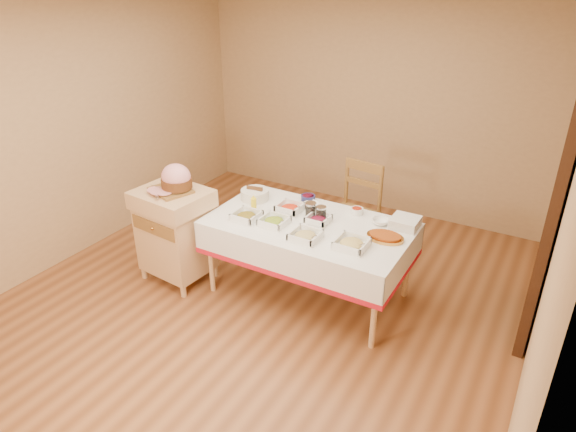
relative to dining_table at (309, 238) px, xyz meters
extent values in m
plane|color=brown|center=(-0.30, -0.30, -0.60)|extent=(5.00, 5.00, 0.00)
plane|color=white|center=(-0.30, -0.30, 2.00)|extent=(5.00, 5.00, 0.00)
plane|color=tan|center=(-0.30, 2.20, 0.70)|extent=(4.50, 0.00, 4.50)
plane|color=tan|center=(-2.55, -0.30, 0.70)|extent=(0.00, 5.00, 5.00)
plane|color=tan|center=(1.95, -0.30, 0.70)|extent=(0.00, 5.00, 5.00)
cube|color=black|center=(1.91, 0.60, 0.45)|extent=(0.06, 0.90, 2.10)
cube|color=#371E11|center=(1.89, 0.10, 0.45)|extent=(0.08, 0.10, 2.10)
cube|color=#371E11|center=(1.89, 1.10, 0.45)|extent=(0.08, 0.10, 2.10)
cube|color=tan|center=(0.00, 0.00, 0.13)|extent=(1.80, 1.00, 0.04)
cylinder|color=tan|center=(-0.82, -0.42, -0.24)|extent=(0.05, 0.05, 0.71)
cylinder|color=tan|center=(-0.82, 0.42, -0.24)|extent=(0.05, 0.05, 0.71)
cylinder|color=tan|center=(0.82, -0.42, -0.24)|extent=(0.05, 0.05, 0.71)
cylinder|color=tan|center=(0.82, 0.42, -0.24)|extent=(0.05, 0.05, 0.71)
cube|color=white|center=(0.00, 0.00, 0.16)|extent=(1.82, 1.02, 0.01)
cube|color=tan|center=(-1.26, -0.39, -0.15)|extent=(0.67, 0.57, 0.67)
cube|color=tan|center=(-1.26, -0.39, 0.26)|extent=(0.72, 0.62, 0.17)
cube|color=olive|center=(-1.26, -0.65, 0.07)|extent=(0.55, 0.06, 0.13)
sphere|color=#BF8336|center=(-1.26, -0.66, 0.07)|extent=(0.03, 0.03, 0.03)
cylinder|color=tan|center=(-1.54, -0.62, -0.54)|extent=(0.06, 0.06, 0.11)
cylinder|color=tan|center=(-1.54, -0.17, -0.54)|extent=(0.06, 0.06, 0.11)
cylinder|color=tan|center=(-0.98, -0.62, -0.54)|extent=(0.06, 0.06, 0.11)
cylinder|color=tan|center=(-0.98, -0.17, -0.54)|extent=(0.06, 0.06, 0.11)
cube|color=olive|center=(0.09, 0.79, -0.08)|extent=(0.53, 0.51, 0.03)
cylinder|color=olive|center=(-0.14, 0.61, -0.35)|extent=(0.04, 0.04, 0.50)
cylinder|color=olive|center=(-0.09, 1.01, -0.35)|extent=(0.04, 0.04, 0.50)
cylinder|color=olive|center=(0.26, 0.56, -0.35)|extent=(0.04, 0.04, 0.50)
cylinder|color=olive|center=(0.31, 0.96, -0.35)|extent=(0.04, 0.04, 0.50)
cylinder|color=olive|center=(-0.09, 1.01, 0.17)|extent=(0.04, 0.04, 0.54)
cylinder|color=olive|center=(0.31, 0.96, 0.17)|extent=(0.04, 0.04, 0.54)
cube|color=olive|center=(0.11, 0.98, 0.40)|extent=(0.43, 0.09, 0.10)
cube|color=olive|center=(-1.26, -0.39, 0.36)|extent=(0.38, 0.30, 0.02)
ellipsoid|color=pink|center=(-1.21, -0.36, 0.49)|extent=(0.28, 0.25, 0.24)
cylinder|color=#5B3114|center=(-1.21, -0.36, 0.43)|extent=(0.29, 0.29, 0.09)
cube|color=silver|center=(-1.30, -0.54, 0.37)|extent=(0.24, 0.11, 0.00)
cylinder|color=silver|center=(-1.33, -0.44, 0.38)|extent=(0.27, 0.08, 0.01)
cube|color=white|center=(-0.53, -0.22, 0.17)|extent=(0.23, 0.23, 0.01)
ellipsoid|color=red|center=(-0.53, -0.22, 0.19)|extent=(0.18, 0.18, 0.06)
cylinder|color=silver|center=(-0.48, -0.24, 0.20)|extent=(0.14, 0.01, 0.10)
cube|color=white|center=(-0.26, -0.18, 0.17)|extent=(0.23, 0.23, 0.01)
ellipsoid|color=gold|center=(-0.26, -0.18, 0.19)|extent=(0.18, 0.18, 0.06)
cylinder|color=silver|center=(-0.21, -0.20, 0.19)|extent=(0.13, 0.01, 0.09)
cube|color=white|center=(0.11, -0.28, 0.17)|extent=(0.24, 0.24, 0.01)
ellipsoid|color=tan|center=(0.11, -0.28, 0.19)|extent=(0.18, 0.18, 0.06)
cylinder|color=silver|center=(0.16, -0.30, 0.19)|extent=(0.13, 0.01, 0.10)
cube|color=white|center=(0.50, -0.21, 0.17)|extent=(0.26, 0.26, 0.01)
ellipsoid|color=tan|center=(0.50, -0.21, 0.19)|extent=(0.20, 0.20, 0.07)
cylinder|color=silver|center=(0.56, -0.23, 0.19)|extent=(0.13, 0.01, 0.10)
cube|color=white|center=(-0.27, 0.12, 0.17)|extent=(0.22, 0.22, 0.02)
ellipsoid|color=red|center=(-0.27, 0.12, 0.19)|extent=(0.17, 0.17, 0.06)
cylinder|color=silver|center=(-0.22, 0.10, 0.20)|extent=(0.15, 0.01, 0.11)
cube|color=white|center=(0.07, 0.05, 0.17)|extent=(0.20, 0.20, 0.01)
ellipsoid|color=maroon|center=(0.07, 0.05, 0.19)|extent=(0.15, 0.15, 0.05)
cylinder|color=silver|center=(0.11, 0.03, 0.19)|extent=(0.13, 0.01, 0.09)
cylinder|color=white|center=(-0.68, 0.29, 0.19)|extent=(0.12, 0.12, 0.05)
cylinder|color=black|center=(-0.68, 0.29, 0.20)|extent=(0.09, 0.09, 0.02)
cylinder|color=navy|center=(-0.23, 0.41, 0.19)|extent=(0.14, 0.14, 0.06)
cylinder|color=maroon|center=(-0.23, 0.41, 0.21)|extent=(0.11, 0.11, 0.02)
cylinder|color=white|center=(0.30, 0.38, 0.19)|extent=(0.12, 0.12, 0.06)
cylinder|color=red|center=(0.30, 0.38, 0.21)|extent=(0.09, 0.09, 0.02)
imported|color=white|center=(-0.13, 0.30, 0.18)|extent=(0.21, 0.21, 0.04)
imported|color=white|center=(0.57, 0.30, 0.19)|extent=(0.20, 0.20, 0.05)
cylinder|color=silver|center=(-0.06, 0.13, 0.22)|extent=(0.10, 0.10, 0.12)
cylinder|color=silver|center=(-0.06, 0.13, 0.29)|extent=(0.10, 0.10, 0.01)
cylinder|color=black|center=(-0.06, 0.13, 0.20)|extent=(0.08, 0.08, 0.09)
cylinder|color=silver|center=(0.06, 0.12, 0.22)|extent=(0.09, 0.09, 0.11)
cylinder|color=silver|center=(0.06, 0.12, 0.28)|extent=(0.10, 0.10, 0.01)
cylinder|color=black|center=(0.06, 0.12, 0.20)|extent=(0.08, 0.08, 0.08)
cylinder|color=yellow|center=(-0.56, -0.05, 0.23)|extent=(0.05, 0.05, 0.13)
cone|color=yellow|center=(-0.56, -0.05, 0.31)|extent=(0.03, 0.03, 0.03)
cylinder|color=white|center=(-0.71, 0.19, 0.21)|extent=(0.28, 0.28, 0.10)
cube|color=white|center=(0.77, 0.36, 0.17)|extent=(0.24, 0.24, 0.01)
cube|color=white|center=(0.77, 0.36, 0.18)|extent=(0.24, 0.24, 0.01)
cube|color=white|center=(0.77, 0.36, 0.20)|extent=(0.24, 0.24, 0.01)
cube|color=white|center=(0.77, 0.36, 0.21)|extent=(0.24, 0.24, 0.01)
cube|color=white|center=(0.77, 0.36, 0.23)|extent=(0.24, 0.24, 0.01)
cube|color=white|center=(0.77, 0.36, 0.24)|extent=(0.24, 0.24, 0.01)
ellipsoid|color=#BF8336|center=(0.70, 0.06, 0.18)|extent=(0.32, 0.23, 0.03)
ellipsoid|color=#A04511|center=(0.70, 0.06, 0.19)|extent=(0.27, 0.19, 0.03)
camera|label=1|loc=(1.88, -3.65, 2.28)|focal=32.00mm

